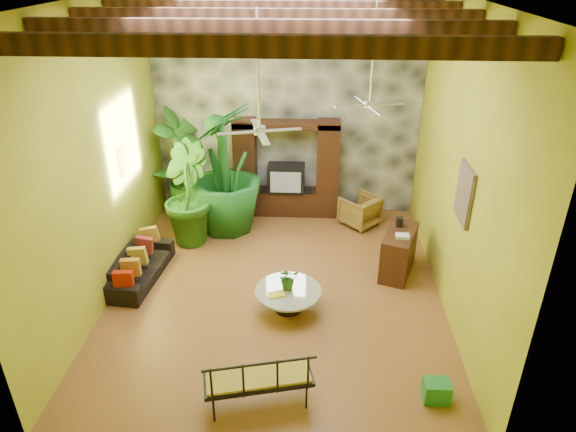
# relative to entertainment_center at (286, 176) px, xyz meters

# --- Properties ---
(ground) EXTENTS (7.00, 7.00, 0.00)m
(ground) POSITION_rel_entertainment_center_xyz_m (0.00, -3.14, -0.97)
(ground) COLOR brown
(ground) RESTS_ON ground
(ceiling) EXTENTS (6.00, 7.00, 0.02)m
(ceiling) POSITION_rel_entertainment_center_xyz_m (0.00, -3.14, 4.03)
(ceiling) COLOR silver
(ceiling) RESTS_ON back_wall
(back_wall) EXTENTS (6.00, 0.02, 5.00)m
(back_wall) POSITION_rel_entertainment_center_xyz_m (0.00, 0.36, 1.53)
(back_wall) COLOR olive
(back_wall) RESTS_ON ground
(left_wall) EXTENTS (0.02, 7.00, 5.00)m
(left_wall) POSITION_rel_entertainment_center_xyz_m (-3.00, -3.14, 1.53)
(left_wall) COLOR olive
(left_wall) RESTS_ON ground
(right_wall) EXTENTS (0.02, 7.00, 5.00)m
(right_wall) POSITION_rel_entertainment_center_xyz_m (3.00, -3.14, 1.53)
(right_wall) COLOR olive
(right_wall) RESTS_ON ground
(stone_accent_wall) EXTENTS (5.98, 0.10, 4.98)m
(stone_accent_wall) POSITION_rel_entertainment_center_xyz_m (0.00, 0.30, 1.53)
(stone_accent_wall) COLOR #313437
(stone_accent_wall) RESTS_ON ground
(ceiling_beams) EXTENTS (5.95, 5.36, 0.22)m
(ceiling_beams) POSITION_rel_entertainment_center_xyz_m (0.00, -3.14, 3.81)
(ceiling_beams) COLOR #3B1D12
(ceiling_beams) RESTS_ON ceiling
(entertainment_center) EXTENTS (2.40, 0.55, 2.30)m
(entertainment_center) POSITION_rel_entertainment_center_xyz_m (0.00, 0.00, 0.00)
(entertainment_center) COLOR black
(entertainment_center) RESTS_ON ground
(ceiling_fan_front) EXTENTS (1.28, 1.28, 1.86)m
(ceiling_fan_front) POSITION_rel_entertainment_center_xyz_m (-0.20, -3.54, 2.44)
(ceiling_fan_front) COLOR silver
(ceiling_fan_front) RESTS_ON ceiling
(ceiling_fan_back) EXTENTS (1.28, 1.28, 1.86)m
(ceiling_fan_back) POSITION_rel_entertainment_center_xyz_m (1.60, -1.94, 2.44)
(ceiling_fan_back) COLOR silver
(ceiling_fan_back) RESTS_ON ceiling
(wall_art_mask) EXTENTS (0.06, 0.32, 0.55)m
(wall_art_mask) POSITION_rel_entertainment_center_xyz_m (-2.96, -2.14, 1.13)
(wall_art_mask) COLOR gold
(wall_art_mask) RESTS_ON left_wall
(wall_art_painting) EXTENTS (0.06, 0.70, 0.90)m
(wall_art_painting) POSITION_rel_entertainment_center_xyz_m (2.96, -3.74, 1.33)
(wall_art_painting) COLOR navy
(wall_art_painting) RESTS_ON right_wall
(sofa) EXTENTS (0.92, 1.93, 0.55)m
(sofa) POSITION_rel_entertainment_center_xyz_m (-2.65, -2.93, -0.69)
(sofa) COLOR black
(sofa) RESTS_ON ground
(wicker_armchair) EXTENTS (1.07, 1.07, 0.70)m
(wicker_armchair) POSITION_rel_entertainment_center_xyz_m (1.72, -0.48, -0.62)
(wicker_armchair) COLOR brown
(wicker_armchair) RESTS_ON ground
(tall_plant_a) EXTENTS (1.45, 1.62, 2.56)m
(tall_plant_a) POSITION_rel_entertainment_center_xyz_m (-2.37, -0.14, 0.31)
(tall_plant_a) COLOR #236119
(tall_plant_a) RESTS_ON ground
(tall_plant_b) EXTENTS (1.44, 1.53, 2.18)m
(tall_plant_b) POSITION_rel_entertainment_center_xyz_m (-2.04, -1.40, 0.13)
(tall_plant_b) COLOR #226119
(tall_plant_b) RESTS_ON ground
(tall_plant_c) EXTENTS (2.00, 2.00, 2.86)m
(tall_plant_c) POSITION_rel_entertainment_center_xyz_m (-1.29, -0.82, 0.47)
(tall_plant_c) COLOR #175A1E
(tall_plant_c) RESTS_ON ground
(coffee_table) EXTENTS (1.16, 1.16, 0.40)m
(coffee_table) POSITION_rel_entertainment_center_xyz_m (0.24, -3.74, -0.71)
(coffee_table) COLOR black
(coffee_table) RESTS_ON ground
(centerpiece_plant) EXTENTS (0.43, 0.41, 0.38)m
(centerpiece_plant) POSITION_rel_entertainment_center_xyz_m (0.24, -3.68, -0.37)
(centerpiece_plant) COLOR #2A6119
(centerpiece_plant) RESTS_ON coffee_table
(yellow_tray) EXTENTS (0.31, 0.26, 0.03)m
(yellow_tray) POSITION_rel_entertainment_center_xyz_m (0.06, -3.90, -0.55)
(yellow_tray) COLOR yellow
(yellow_tray) RESTS_ON coffee_table
(iron_bench) EXTENTS (1.55, 0.86, 0.57)m
(iron_bench) POSITION_rel_entertainment_center_xyz_m (-0.04, -5.96, -0.43)
(iron_bench) COLOR black
(iron_bench) RESTS_ON ground
(side_console) EXTENTS (0.84, 1.22, 0.89)m
(side_console) POSITION_rel_entertainment_center_xyz_m (2.31, -2.45, -0.52)
(side_console) COLOR #3D1B13
(side_console) RESTS_ON ground
(green_bin) EXTENTS (0.37, 0.28, 0.32)m
(green_bin) POSITION_rel_entertainment_center_xyz_m (2.43, -5.68, -0.81)
(green_bin) COLOR #1F7621
(green_bin) RESTS_ON ground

